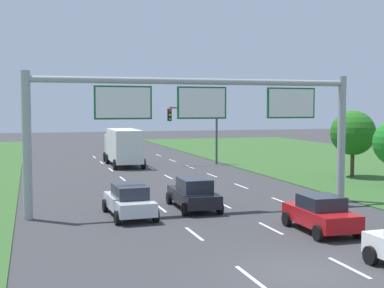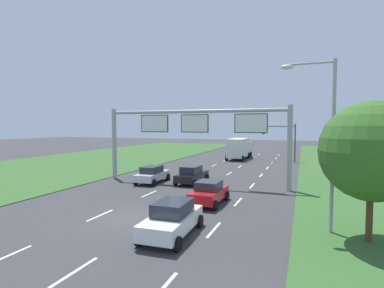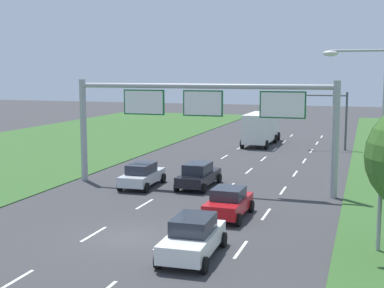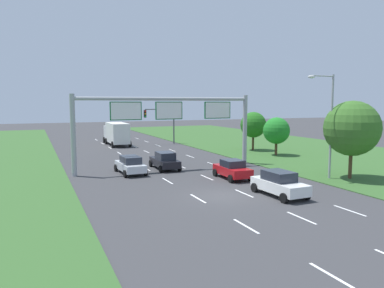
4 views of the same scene
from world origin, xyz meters
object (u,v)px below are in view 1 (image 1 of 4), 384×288
Objects in this scene: roadside_tree_far at (353,133)px; sign_gantry at (201,114)px; traffic_light_mast at (197,123)px; car_mid_lane at (321,214)px; car_near_red at (129,201)px; car_lead_silver at (194,194)px; box_truck at (123,146)px.

sign_gantry is at bearing -149.62° from roadside_tree_far.
sign_gantry is 3.42× the size of roadside_tree_far.
traffic_light_mast is (6.20, 20.49, -1.07)m from sign_gantry.
traffic_light_mast reaches higher than car_mid_lane.
car_near_red reaches higher than car_mid_lane.
traffic_light_mast is 14.62m from roadside_tree_far.
car_lead_silver is 4.15m from sign_gantry.
car_near_red is at bearing -153.20° from roadside_tree_far.
car_near_red is 0.51× the size of box_truck.
car_near_red is 21.04m from roadside_tree_far.
sign_gantry reaches higher than car_mid_lane.
roadside_tree_far is at bearing 30.37° from car_lead_silver.
sign_gantry is at bearing -106.84° from traffic_light_mast.
car_lead_silver is 0.26× the size of sign_gantry.
traffic_light_mast reaches higher than box_truck.
roadside_tree_far is (11.42, 14.87, 2.58)m from car_mid_lane.
box_truck is at bearing 166.42° from traffic_light_mast.
car_near_red is 0.25× the size of sign_gantry.
roadside_tree_far is (18.64, 9.41, 2.57)m from car_near_red.
roadside_tree_far is at bearing -54.11° from traffic_light_mast.
car_lead_silver is at bearing 120.61° from car_mid_lane.
box_truck is at bearing 138.39° from roadside_tree_far.
car_lead_silver is at bearing -89.36° from box_truck.
roadside_tree_far reaches higher than car_mid_lane.
traffic_light_mast is (6.54, -1.58, 2.09)m from box_truck.
car_lead_silver is at bearing 140.81° from sign_gantry.
sign_gantry reaches higher than roadside_tree_far.
sign_gantry is 3.08× the size of traffic_light_mast.
box_truck reaches higher than car_near_red.
sign_gantry reaches higher than traffic_light_mast.
car_mid_lane is at bearing -59.24° from car_lead_silver.
sign_gantry is (0.31, -0.25, 4.13)m from car_lead_silver.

